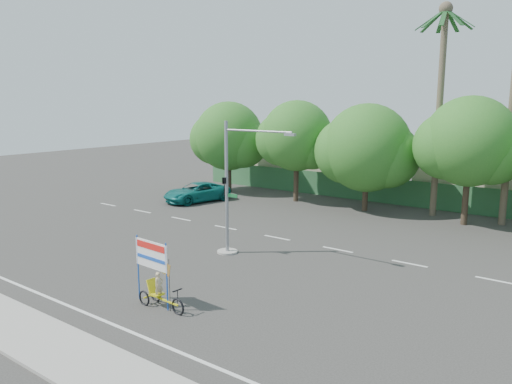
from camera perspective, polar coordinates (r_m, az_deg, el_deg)
The scene contains 12 objects.
ground at distance 22.54m, azimuth -4.98°, elevation -10.46°, with size 120.00×120.00×0.00m, color #33302D.
sidewalk_near at distance 18.12m, azimuth -21.63°, elevation -16.41°, with size 50.00×2.40×0.12m, color gray.
fence at distance 40.36m, azimuth 15.71°, elevation 0.00°, with size 38.00×0.08×2.00m, color #336B3D.
building_left at distance 48.50m, azimuth 6.65°, elevation 3.21°, with size 12.00×8.00×4.00m, color beige.
tree_far_left at distance 44.00m, azimuth -3.17°, elevation 6.15°, with size 7.14×6.00×7.96m.
tree_left at distance 39.86m, azimuth 4.62°, elevation 6.12°, with size 6.66×5.60×8.07m.
tree_center at distance 37.08m, azimuth 12.49°, elevation 4.67°, with size 7.62×6.40×7.85m.
tree_right at distance 34.75m, azimuth 23.15°, elevation 4.99°, with size 6.90×5.80×8.36m.
palm_short at distance 36.74m, azimuth 20.36°, elevation 11.09°, with size 3.73×3.79×14.45m.
traffic_signal at distance 26.02m, azimuth -2.87°, elevation -0.90°, with size 4.72×1.10×7.00m.
trike_billboard at distance 20.24m, azimuth -11.30°, elevation -9.77°, with size 2.79×0.68×2.74m.
pickup_truck at distance 40.37m, azimuth -6.80°, elevation -0.03°, with size 2.51×5.44×1.51m, color #0F6D69.
Camera 1 is at (14.08, -15.67, 8.01)m, focal length 35.00 mm.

